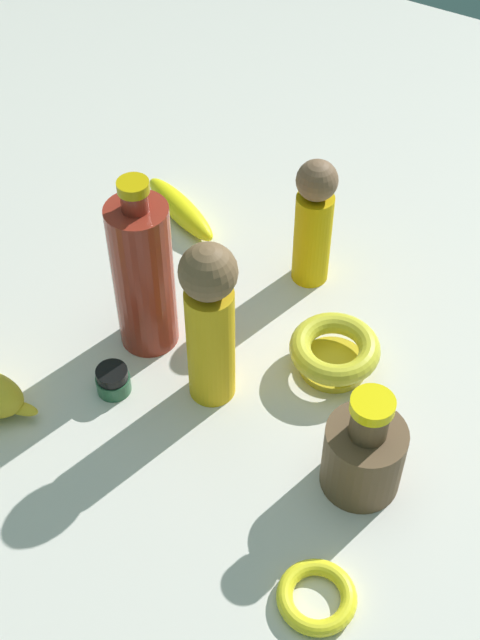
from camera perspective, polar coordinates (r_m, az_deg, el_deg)
ground at (r=1.10m, az=-0.00°, el=-2.87°), size 2.00×2.00×0.00m
bowl at (r=1.08m, az=6.27°, el=-2.08°), size 0.11×0.11×0.05m
banana at (r=1.29m, az=-3.98°, el=7.36°), size 0.17×0.10×0.04m
bangle at (r=0.92m, az=5.10°, el=-17.80°), size 0.08×0.08×0.02m
bottle_tall at (r=1.05m, az=-6.43°, el=2.99°), size 0.08×0.08×0.25m
person_figure_child at (r=0.98m, az=-2.00°, el=-0.08°), size 0.07×0.07×0.23m
nail_polish_jar at (r=1.07m, az=-8.41°, el=-3.97°), size 0.04×0.04×0.04m
person_figure_adult at (r=1.14m, az=4.87°, el=6.55°), size 0.06×0.06×0.19m
bottle_short at (r=0.96m, az=8.20°, el=-8.67°), size 0.09×0.09×0.15m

